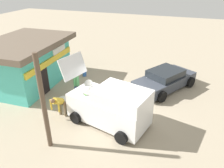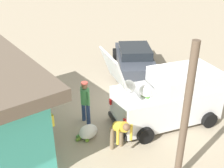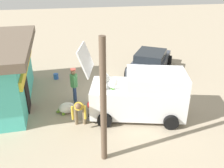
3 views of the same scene
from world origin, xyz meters
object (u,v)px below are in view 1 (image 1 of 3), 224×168
object	(u,v)px
customer_bending	(59,104)
unloaded_banana_pile	(64,100)
storefront_bar	(27,62)
parked_sedan	(165,80)
delivery_van	(111,106)
paint_bucket	(84,74)
vendor_standing	(76,83)

from	to	relation	value
customer_bending	unloaded_banana_pile	bearing A→B (deg)	22.49
storefront_bar	parked_sedan	bearing A→B (deg)	-74.85
delivery_van	paint_bucket	bearing A→B (deg)	38.83
storefront_bar	parked_sedan	xyz separation A→B (m)	(2.35, -8.66, -0.94)
storefront_bar	delivery_van	distance (m)	7.02
parked_sedan	customer_bending	bearing A→B (deg)	137.41
parked_sedan	customer_bending	distance (m)	6.89
vendor_standing	customer_bending	bearing A→B (deg)	-177.40
unloaded_banana_pile	storefront_bar	bearing A→B (deg)	66.95
delivery_van	vendor_standing	bearing A→B (deg)	58.93
storefront_bar	delivery_van	bearing A→B (deg)	-108.89
delivery_van	unloaded_banana_pile	xyz separation A→B (m)	(0.78, 3.13, -0.78)
parked_sedan	unloaded_banana_pile	xyz separation A→B (m)	(-3.83, 5.17, -0.39)
vendor_standing	paint_bucket	bearing A→B (deg)	18.12
customer_bending	unloaded_banana_pile	size ratio (longest dim) A/B	1.49
delivery_van	parked_sedan	bearing A→B (deg)	-23.83
customer_bending	unloaded_banana_pile	xyz separation A→B (m)	(1.24, 0.51, -0.62)
delivery_van	parked_sedan	size ratio (longest dim) A/B	0.99
storefront_bar	parked_sedan	distance (m)	9.02
vendor_standing	unloaded_banana_pile	world-z (taller)	vendor_standing
parked_sedan	unloaded_banana_pile	size ratio (longest dim) A/B	5.21
unloaded_banana_pile	parked_sedan	bearing A→B (deg)	-53.46
customer_bending	paint_bucket	world-z (taller)	customer_bending
parked_sedan	unloaded_banana_pile	distance (m)	6.45
storefront_bar	parked_sedan	world-z (taller)	storefront_bar
delivery_van	paint_bucket	distance (m)	5.92
vendor_standing	paint_bucket	xyz separation A→B (m)	(2.93, 0.96, -0.84)
paint_bucket	unloaded_banana_pile	bearing A→B (deg)	-171.86
parked_sedan	storefront_bar	bearing A→B (deg)	105.15
vendor_standing	customer_bending	xyz separation A→B (m)	(-2.09, -0.10, -0.15)
parked_sedan	paint_bucket	distance (m)	5.73
parked_sedan	paint_bucket	xyz separation A→B (m)	(-0.05, 5.71, -0.46)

